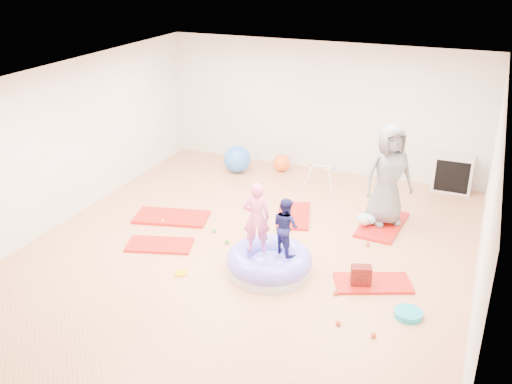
% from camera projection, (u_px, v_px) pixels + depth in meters
% --- Properties ---
extents(room, '(7.01, 8.01, 2.81)m').
position_uv_depth(room, '(249.00, 170.00, 8.84)').
color(room, tan).
rests_on(room, ground).
extents(gym_mat_front_left, '(1.19, 0.83, 0.04)m').
position_uv_depth(gym_mat_front_left, '(160.00, 245.00, 9.47)').
color(gym_mat_front_left, '#C40D00').
rests_on(gym_mat_front_left, ground).
extents(gym_mat_mid_left, '(1.45, 0.97, 0.06)m').
position_uv_depth(gym_mat_mid_left, '(171.00, 217.00, 10.43)').
color(gym_mat_mid_left, '#C40D00').
rests_on(gym_mat_mid_left, ground).
extents(gym_mat_center_back, '(0.87, 1.25, 0.05)m').
position_uv_depth(gym_mat_center_back, '(294.00, 215.00, 10.50)').
color(gym_mat_center_back, '#C40D00').
rests_on(gym_mat_center_back, ground).
extents(gym_mat_right, '(1.24, 0.95, 0.05)m').
position_uv_depth(gym_mat_right, '(373.00, 283.00, 8.40)').
color(gym_mat_right, '#C40D00').
rests_on(gym_mat_right, ground).
extents(gym_mat_rear_right, '(0.76, 1.37, 0.06)m').
position_uv_depth(gym_mat_rear_right, '(382.00, 224.00, 10.16)').
color(gym_mat_rear_right, '#C40D00').
rests_on(gym_mat_rear_right, ground).
extents(inflatable_cushion, '(1.31, 1.31, 0.41)m').
position_uv_depth(inflatable_cushion, '(269.00, 262.00, 8.68)').
color(inflatable_cushion, silver).
rests_on(inflatable_cushion, ground).
extents(child_pink, '(0.48, 0.41, 1.12)m').
position_uv_depth(child_pink, '(256.00, 215.00, 8.43)').
color(child_pink, '#F15C8F').
rests_on(child_pink, inflatable_cushion).
extents(child_navy, '(0.55, 0.51, 0.90)m').
position_uv_depth(child_navy, '(286.00, 223.00, 8.41)').
color(child_navy, '#161747').
rests_on(child_navy, inflatable_cushion).
extents(adult_caregiver, '(1.05, 0.98, 1.80)m').
position_uv_depth(adult_caregiver, '(388.00, 175.00, 9.84)').
color(adult_caregiver, slate).
rests_on(adult_caregiver, gym_mat_rear_right).
extents(infant, '(0.34, 0.35, 0.20)m').
position_uv_depth(infant, '(366.00, 219.00, 10.05)').
color(infant, '#9CD1ED').
rests_on(infant, gym_mat_rear_right).
extents(ball_pit_balls, '(4.64, 3.35, 0.07)m').
position_uv_depth(ball_pit_balls, '(277.00, 252.00, 9.24)').
color(ball_pit_balls, green).
rests_on(ball_pit_balls, ground).
extents(exercise_ball_blue, '(0.60, 0.60, 0.60)m').
position_uv_depth(exercise_ball_blue, '(237.00, 159.00, 12.48)').
color(exercise_ball_blue, blue).
rests_on(exercise_ball_blue, ground).
extents(exercise_ball_orange, '(0.38, 0.38, 0.38)m').
position_uv_depth(exercise_ball_orange, '(282.00, 163.00, 12.58)').
color(exercise_ball_orange, '#FF601C').
rests_on(exercise_ball_orange, ground).
extents(infant_play_gym, '(0.68, 0.64, 0.52)m').
position_uv_depth(infant_play_gym, '(322.00, 173.00, 11.56)').
color(infant_play_gym, beige).
rests_on(infant_play_gym, ground).
extents(cube_shelf, '(0.76, 0.37, 0.76)m').
position_uv_depth(cube_shelf, '(453.00, 174.00, 11.46)').
color(cube_shelf, beige).
rests_on(cube_shelf, ground).
extents(balance_disc, '(0.38, 0.38, 0.08)m').
position_uv_depth(balance_disc, '(408.00, 314.00, 7.66)').
color(balance_disc, '#159AA8').
rests_on(balance_disc, ground).
extents(backpack, '(0.33, 0.26, 0.34)m').
position_uv_depth(backpack, '(361.00, 277.00, 8.29)').
color(backpack, '#A91C12').
rests_on(backpack, ground).
extents(yellow_toy, '(0.19, 0.19, 0.03)m').
position_uv_depth(yellow_toy, '(181.00, 273.00, 8.67)').
color(yellow_toy, '#EAB001').
rests_on(yellow_toy, ground).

